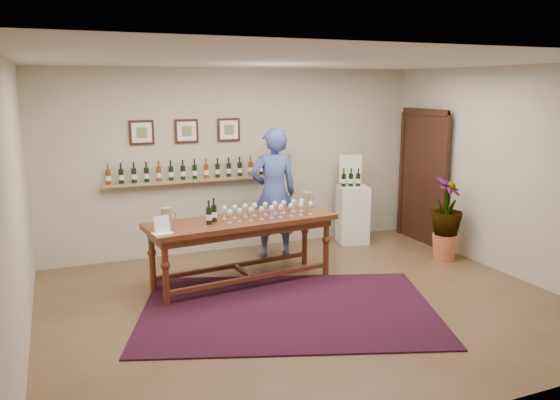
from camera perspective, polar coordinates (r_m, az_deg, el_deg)
name	(u,v)px	position (r m, az deg, el deg)	size (l,w,h in m)	color
ground	(306,303)	(6.60, 2.71, -10.71)	(6.00, 6.00, 0.00)	brown
room_shell	(376,176)	(8.87, 10.05, 2.48)	(6.00, 6.00, 6.00)	beige
rug	(288,309)	(6.41, 0.87, -11.33)	(3.34, 2.23, 0.02)	#450C12
tasting_table	(242,229)	(7.03, -3.96, -2.99)	(2.51, 1.04, 0.87)	#4C1A13
table_glasses	(268,210)	(7.08, -1.28, -1.03)	(1.30, 0.30, 0.18)	silver
table_bottles	(211,212)	(6.79, -7.18, -1.22)	(0.26, 0.15, 0.28)	black
pitcher_left	(167,217)	(6.69, -11.77, -1.79)	(0.15, 0.15, 0.24)	olive
pitcher_right	(306,200)	(7.57, 2.78, 0.00)	(0.14, 0.14, 0.23)	olive
menu_card	(162,224)	(6.43, -12.25, -2.51)	(0.22, 0.16, 0.20)	white
display_pedestal	(352,214)	(9.03, 7.58, -1.48)	(0.47, 0.47, 0.94)	white
pedestal_bottles	(351,177)	(8.89, 7.43, 2.42)	(0.31, 0.08, 0.31)	black
info_sign	(350,169)	(9.06, 7.37, 3.24)	(0.37, 0.02, 0.51)	white
potted_plant	(446,219)	(8.34, 16.97, -1.91)	(0.79, 0.79, 1.07)	#C76342
person	(274,193)	(8.08, -0.67, 0.70)	(0.71, 0.47, 1.94)	#3D4B90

